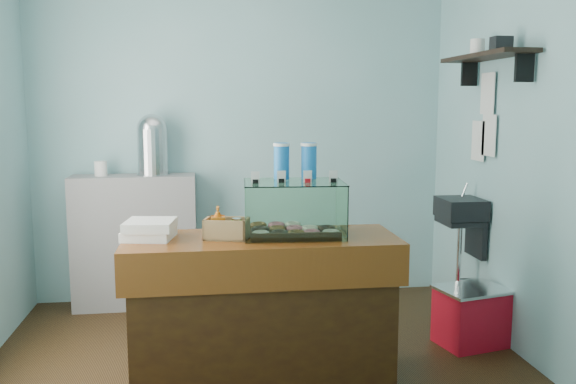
{
  "coord_description": "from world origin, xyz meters",
  "views": [
    {
      "loc": [
        -0.33,
        -3.73,
        1.67
      ],
      "look_at": [
        0.17,
        -0.15,
        1.15
      ],
      "focal_mm": 38.0,
      "sensor_mm": 36.0,
      "label": 1
    }
  ],
  "objects": [
    {
      "name": "ground",
      "position": [
        0.0,
        0.0,
        0.0
      ],
      "size": [
        3.5,
        3.5,
        0.0
      ],
      "primitive_type": "plane",
      "color": "black",
      "rests_on": "ground"
    },
    {
      "name": "pastry_boxes",
      "position": [
        -0.65,
        -0.2,
        0.95
      ],
      "size": [
        0.32,
        0.32,
        0.11
      ],
      "rotation": [
        0.0,
        0.0,
        -0.19
      ],
      "color": "white",
      "rests_on": "counter"
    },
    {
      "name": "counter",
      "position": [
        0.0,
        -0.25,
        0.46
      ],
      "size": [
        1.6,
        0.6,
        0.9
      ],
      "color": "#3B230B",
      "rests_on": "ground"
    },
    {
      "name": "room_shell",
      "position": [
        0.03,
        0.01,
        1.71
      ],
      "size": [
        3.54,
        3.04,
        2.82
      ],
      "color": "#7EB5B7",
      "rests_on": "ground"
    },
    {
      "name": "back_shelf",
      "position": [
        -0.9,
        1.32,
        0.55
      ],
      "size": [
        1.0,
        0.32,
        1.1
      ],
      "primitive_type": "cube",
      "color": "gray",
      "rests_on": "ground"
    },
    {
      "name": "coffee_urn",
      "position": [
        -0.74,
        1.32,
        1.36
      ],
      "size": [
        0.27,
        0.27,
        0.5
      ],
      "color": "silver",
      "rests_on": "back_shelf"
    },
    {
      "name": "red_cooler",
      "position": [
        1.51,
        0.14,
        0.21
      ],
      "size": [
        0.53,
        0.45,
        0.41
      ],
      "rotation": [
        0.0,
        0.0,
        0.23
      ],
      "color": "red",
      "rests_on": "ground"
    },
    {
      "name": "condiment_crate",
      "position": [
        -0.21,
        -0.26,
        0.97
      ],
      "size": [
        0.28,
        0.21,
        0.19
      ],
      "rotation": [
        0.0,
        0.0,
        -0.26
      ],
      "color": "tan",
      "rests_on": "counter"
    },
    {
      "name": "display_case",
      "position": [
        0.2,
        -0.18,
        1.08
      ],
      "size": [
        0.61,
        0.47,
        0.54
      ],
      "rotation": [
        0.0,
        0.0,
        -0.06
      ],
      "color": "#321A0F",
      "rests_on": "counter"
    }
  ]
}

